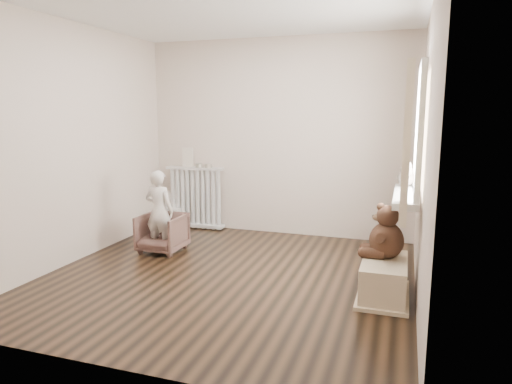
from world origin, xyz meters
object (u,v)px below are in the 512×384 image
(toy_vanity, at_px, (171,208))
(plush_cat, at_px, (406,177))
(armchair, at_px, (162,233))
(teddy_bear, at_px, (387,222))
(child, at_px, (159,211))
(toy_bench, at_px, (384,276))
(radiator, at_px, (195,201))

(toy_vanity, height_order, plush_cat, plush_cat)
(armchair, bearing_deg, teddy_bear, -9.71)
(child, xyz_separation_m, teddy_bear, (2.57, -0.42, 0.17))
(toy_bench, bearing_deg, radiator, 147.28)
(toy_vanity, relative_size, toy_bench, 0.70)
(child, bearing_deg, toy_bench, 169.21)
(radiator, bearing_deg, armchair, -84.13)
(armchair, relative_size, plush_cat, 1.78)
(toy_vanity, xyz_separation_m, child, (0.50, -1.17, 0.23))
(radiator, relative_size, toy_bench, 1.20)
(child, height_order, teddy_bear, child)
(toy_vanity, height_order, toy_bench, toy_vanity)
(radiator, distance_m, armchair, 1.17)
(toy_bench, relative_size, plush_cat, 2.58)
(toy_vanity, relative_size, plush_cat, 1.80)
(radiator, distance_m, toy_bench, 3.20)
(toy_vanity, distance_m, child, 1.30)
(radiator, bearing_deg, plush_cat, -19.14)
(radiator, bearing_deg, toy_vanity, -175.55)
(armchair, bearing_deg, toy_bench, -11.86)
(armchair, relative_size, child, 0.52)
(armchair, height_order, child, child)
(child, bearing_deg, toy_vanity, -66.06)
(toy_vanity, bearing_deg, armchair, -65.82)
(toy_vanity, bearing_deg, toy_bench, -28.89)
(radiator, xyz_separation_m, child, (0.12, -1.20, 0.11))
(child, height_order, plush_cat, plush_cat)
(child, distance_m, plush_cat, 2.76)
(plush_cat, bearing_deg, armchair, -178.82)
(toy_vanity, bearing_deg, radiator, 4.45)
(toy_bench, bearing_deg, plush_cat, 79.35)
(armchair, xyz_separation_m, teddy_bear, (2.57, -0.47, 0.44))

